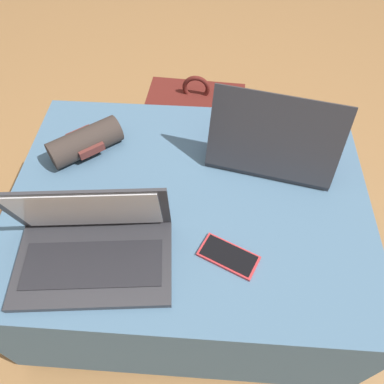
{
  "coord_description": "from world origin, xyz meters",
  "views": [
    {
      "loc": [
        0.05,
        -0.62,
        1.29
      ],
      "look_at": [
        0.01,
        -0.04,
        0.53
      ],
      "focal_mm": 35.0,
      "sensor_mm": 36.0,
      "label": 1
    }
  ],
  "objects": [
    {
      "name": "laptop_near",
      "position": [
        -0.22,
        -0.2,
        0.5
      ],
      "size": [
        0.4,
        0.26,
        0.23
      ],
      "rotation": [
        0.0,
        0.0,
        0.1
      ],
      "color": "#333338",
      "rests_on": "ottoman"
    },
    {
      "name": "ground_plane",
      "position": [
        0.0,
        0.0,
        0.0
      ],
      "size": [
        14.0,
        14.0,
        0.0
      ],
      "primitive_type": "plane",
      "color": "#9E7042"
    },
    {
      "name": "ottoman",
      "position": [
        0.0,
        0.0,
        0.23
      ],
      "size": [
        1.0,
        0.76,
        0.45
      ],
      "color": "#2A3D4E",
      "rests_on": "ground_plane"
    },
    {
      "name": "laptop_far",
      "position": [
        0.23,
        0.17,
        0.5
      ],
      "size": [
        0.4,
        0.31,
        0.24
      ],
      "rotation": [
        0.0,
        0.0,
        2.94
      ],
      "color": "#333338",
      "rests_on": "ottoman"
    },
    {
      "name": "backpack",
      "position": [
        -0.01,
        0.5,
        0.2
      ],
      "size": [
        0.36,
        0.23,
        0.5
      ],
      "rotation": [
        0.0,
        0.0,
        3.08
      ],
      "color": "#5B1E19",
      "rests_on": "ground_plane"
    },
    {
      "name": "cell_phone",
      "position": [
        0.11,
        -0.18,
        0.46
      ],
      "size": [
        0.16,
        0.12,
        0.01
      ],
      "rotation": [
        0.0,
        0.0,
        1.13
      ],
      "color": "red",
      "rests_on": "ottoman"
    },
    {
      "name": "wrist_brace",
      "position": [
        -0.32,
        0.15,
        0.49
      ],
      "size": [
        0.22,
        0.2,
        0.08
      ],
      "rotation": [
        0.0,
        0.0,
        0.68
      ],
      "color": "#3D332D",
      "rests_on": "ottoman"
    }
  ]
}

